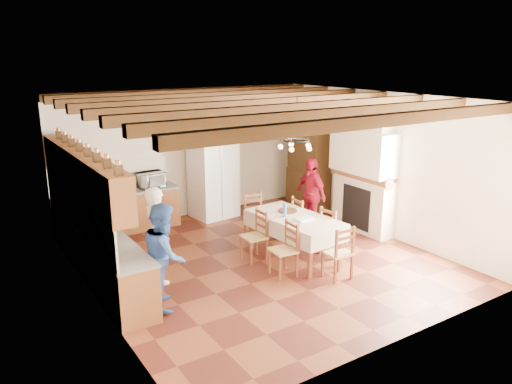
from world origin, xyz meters
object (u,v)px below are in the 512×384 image
Objects in this scene: person_man at (157,235)px; person_woman_blue at (165,255)px; hutch at (308,165)px; chair_right_near at (334,231)px; chair_end_near at (338,252)px; person_woman_red at (311,194)px; chair_left_near at (283,249)px; microwave at (151,180)px; chair_right_far at (304,220)px; chair_left_far at (254,236)px; refrigerator at (213,176)px; dining_table at (294,221)px; chair_end_far at (256,217)px.

person_man reaches higher than person_woman_blue.
hutch is 2.33× the size of chair_right_near.
person_woman_red is at bearing -115.53° from chair_end_near.
chair_left_near is 1.60× the size of microwave.
chair_right_near is 1.00× the size of chair_right_far.
chair_left_far and chair_right_near have the same top height.
chair_left_near is 2.15m from person_woman_blue.
chair_end_near is 2.51m from person_woman_red.
chair_end_near is 0.60× the size of person_woman_red.
refrigerator is 2.38m from person_woman_red.
person_woman_blue is (-2.05, -0.71, 0.33)m from chair_left_far.
chair_left_far is 1.54m from chair_right_near.
microwave is at bearing -123.62° from person_woman_red.
dining_table is at bearing -130.21° from hutch.
dining_table is at bearing -67.73° from microwave.
chair_right_far is at bearing -92.03° from person_man.
chair_right_far is at bearing -106.20° from chair_end_near.
chair_left_near is 3.84m from microwave.
refrigerator is 3.05m from dining_table.
chair_left_near is 1.00× the size of chair_right_near.
person_man is at bearing 170.42° from dining_table.
person_woman_red reaches higher than chair_left_near.
hutch is 2.98m from chair_right_near.
chair_end_far is at bearing -95.29° from refrigerator.
refrigerator reaches higher than chair_left_near.
refrigerator is 2.34m from hutch.
hutch is at bearing 126.75° from chair_left_far.
hutch reaches higher than chair_right_near.
chair_end_near is at bearing -25.46° from person_woman_red.
refrigerator is at bearing 99.11° from chair_end_far.
chair_end_far is (-0.70, 0.70, 0.00)m from chair_right_far.
chair_end_far is (0.58, 1.75, 0.00)m from chair_left_near.
chair_left_far and chair_right_far have the same top height.
dining_table is 2.78m from person_woman_blue.
dining_table is 1.67m from person_woman_red.
hutch is 2.33× the size of chair_end_far.
chair_right_near is 0.59× the size of person_woman_blue.
chair_right_near and chair_end_far have the same top height.
dining_table is 0.82m from chair_right_near.
chair_left_near is at bearing -120.25° from person_man.
refrigerator is 2.01× the size of chair_left_near.
chair_end_near is 2.35m from chair_end_far.
person_man is at bearing -77.42° from person_woman_red.
person_man is at bearing -111.79° from chair_left_near.
hutch reaches higher than chair_left_far.
microwave is at bearing 27.25° from chair_right_near.
person_man is 1.04× the size of person_woman_red.
person_woman_blue is at bearing -171.76° from dining_table.
chair_end_far is at bearing -93.53° from person_woman_red.
person_woman_blue is 4.28m from person_woman_red.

